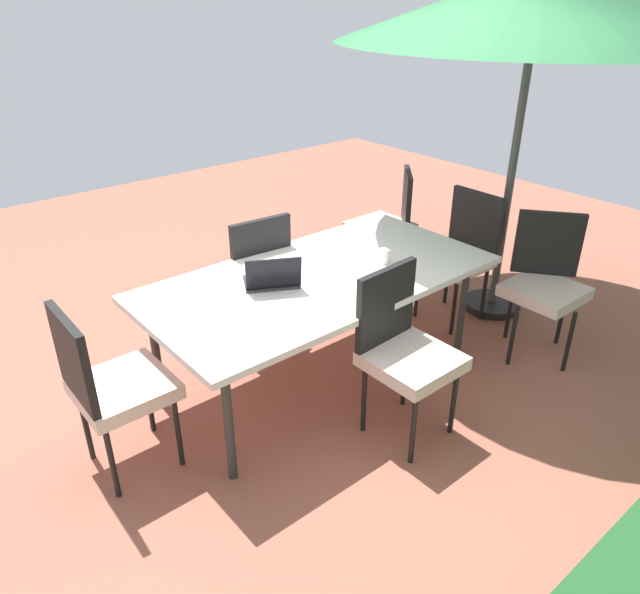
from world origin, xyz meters
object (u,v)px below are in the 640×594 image
at_px(cup, 384,256).
at_px(chair_northwest, 545,279).
at_px(chair_north, 404,347).
at_px(chair_east, 110,383).
at_px(patio_umbrella, 537,5).
at_px(chair_south, 252,271).
at_px(dining_table, 320,282).
at_px(chair_west, 460,251).
at_px(laptop, 272,279).
at_px(chair_southwest, 388,221).

bearing_deg(cup, chair_northwest, 148.63).
distance_m(chair_north, chair_east, 1.55).
distance_m(patio_umbrella, chair_south, 2.54).
relative_size(dining_table, chair_northwest, 2.22).
bearing_deg(chair_east, chair_west, -90.74).
relative_size(chair_west, laptop, 2.46).
bearing_deg(chair_east, chair_northwest, -104.57).
distance_m(chair_northwest, cup, 1.16).
bearing_deg(cup, chair_east, -5.29).
xyz_separation_m(chair_northwest, chair_west, (0.05, -0.68, 0.00)).
bearing_deg(chair_west, chair_south, -116.24).
xyz_separation_m(dining_table, patio_umbrella, (-1.68, 0.16, 1.50)).
relative_size(chair_southwest, chair_east, 1.00).
xyz_separation_m(chair_west, cup, (0.92, 0.09, 0.25)).
bearing_deg(chair_west, chair_east, -91.22).
distance_m(patio_umbrella, chair_southwest, 1.92).
bearing_deg(patio_umbrella, chair_east, -3.73).
height_order(chair_northwest, cup, chair_northwest).
bearing_deg(cup, chair_southwest, -137.25).
distance_m(chair_east, laptop, 1.06).
height_order(chair_south, chair_east, same).
bearing_deg(laptop, patio_umbrella, -157.93).
distance_m(chair_east, chair_west, 2.69).
distance_m(patio_umbrella, laptop, 2.45).
height_order(chair_north, cup, chair_north).
height_order(chair_south, chair_northwest, same).
relative_size(chair_east, chair_west, 1.00).
bearing_deg(laptop, chair_southwest, -129.18).
bearing_deg(chair_northwest, chair_east, -142.73).
relative_size(chair_south, chair_northwest, 1.00).
height_order(chair_southwest, laptop, chair_southwest).
relative_size(chair_east, laptop, 2.46).
relative_size(patio_umbrella, chair_south, 2.67).
relative_size(chair_south, chair_north, 1.00).
relative_size(chair_north, chair_east, 1.00).
relative_size(dining_table, chair_west, 2.22).
relative_size(dining_table, cup, 23.38).
xyz_separation_m(dining_table, cup, (-0.43, 0.12, 0.09)).
bearing_deg(chair_west, chair_north, -63.43).
bearing_deg(chair_east, cup, -94.47).
distance_m(dining_table, chair_south, 0.69).
height_order(chair_north, laptop, chair_north).
distance_m(dining_table, patio_umbrella, 2.26).
bearing_deg(laptop, chair_east, 29.86).
xyz_separation_m(chair_southwest, laptop, (1.71, 0.70, 0.25)).
distance_m(dining_table, chair_east, 1.35).
bearing_deg(chair_southwest, chair_north, 0.12).
bearing_deg(chair_north, dining_table, 90.08).
distance_m(chair_southwest, laptop, 1.86).
relative_size(chair_west, cup, 10.53).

